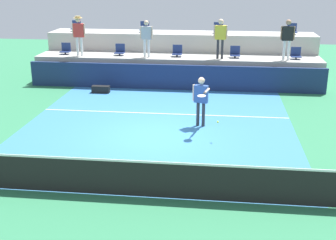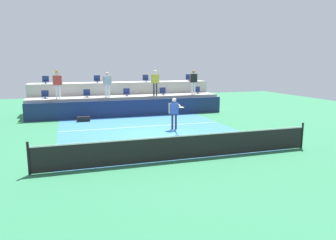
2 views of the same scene
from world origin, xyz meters
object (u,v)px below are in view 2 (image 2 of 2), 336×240
object	(u,v)px
stadium_chair_lower_left	(87,94)
spectator_leaning_on_rail	(194,80)
tennis_ball	(194,122)
spectator_with_hat	(57,81)
stadium_chair_upper_right	(146,79)
spectator_in_grey	(107,82)
spectator_in_white	(155,80)
equipment_bag	(83,119)
stadium_chair_upper_left	(97,80)
tennis_player	(174,110)
stadium_chair_lower_center	(127,93)
stadium_chair_lower_far_left	(45,95)
stadium_chair_lower_far_right	(198,91)
stadium_chair_lower_right	(163,92)
stadium_chair_upper_far_left	(46,80)
stadium_chair_upper_far_right	(189,78)

from	to	relation	value
stadium_chair_lower_left	spectator_leaning_on_rail	distance (m)	7.56
tennis_ball	spectator_leaning_on_rail	bearing A→B (deg)	67.85
spectator_with_hat	tennis_ball	bearing A→B (deg)	-47.18
stadium_chair_upper_right	spectator_in_grey	world-z (taller)	spectator_in_grey
spectator_in_white	equipment_bag	xyz separation A→B (m)	(-5.02, -1.78, -2.16)
stadium_chair_upper_left	tennis_player	distance (m)	8.59
spectator_in_white	spectator_leaning_on_rail	xyz separation A→B (m)	(2.88, 0.00, 0.01)
stadium_chair_lower_center	tennis_player	distance (m)	6.24
stadium_chair_lower_far_left	stadium_chair_lower_far_right	world-z (taller)	same
stadium_chair_lower_left	spectator_in_white	xyz separation A→B (m)	(4.62, -0.38, 0.85)
stadium_chair_lower_right	spectator_leaning_on_rail	xyz separation A→B (m)	(2.20, -0.38, 0.85)
stadium_chair_lower_left	stadium_chair_lower_far_right	size ratio (longest dim) A/B	1.00
stadium_chair_lower_center	stadium_chair_upper_far_left	bearing A→B (deg)	161.23
stadium_chair_lower_far_right	spectator_with_hat	size ratio (longest dim) A/B	0.29
tennis_player	tennis_ball	size ratio (longest dim) A/B	24.70
stadium_chair_lower_center	tennis_player	world-z (taller)	stadium_chair_lower_center
stadium_chair_lower_center	tennis_ball	distance (m)	7.67
stadium_chair_upper_left	stadium_chair_lower_far_left	bearing A→B (deg)	-152.65
stadium_chair_upper_left	tennis_player	size ratio (longest dim) A/B	0.31
equipment_bag	tennis_ball	bearing A→B (deg)	-45.73
stadium_chair_lower_far_right	equipment_bag	distance (m)	8.76
spectator_in_grey	spectator_in_white	xyz separation A→B (m)	(3.29, 0.00, 0.07)
stadium_chair_upper_far_left	spectator_in_white	size ratio (longest dim) A/B	0.30
stadium_chair_upper_left	stadium_chair_upper_far_right	bearing A→B (deg)	0.00
stadium_chair_lower_left	spectator_in_grey	distance (m)	1.58
stadium_chair_upper_right	tennis_ball	bearing A→B (deg)	-88.94
spectator_in_white	tennis_ball	bearing A→B (deg)	-89.67
stadium_chair_upper_right	tennis_player	bearing A→B (deg)	-93.02
stadium_chair_lower_far_left	tennis_ball	world-z (taller)	stadium_chair_lower_far_left
stadium_chair_upper_far_right	stadium_chair_lower_far_right	bearing A→B (deg)	-90.31
spectator_with_hat	spectator_in_white	distance (m)	6.42
stadium_chair_upper_far_right	stadium_chair_upper_far_left	bearing A→B (deg)	180.00
tennis_ball	equipment_bag	xyz separation A→B (m)	(-5.06, 5.19, -0.46)
tennis_player	spectator_with_hat	bearing A→B (deg)	135.98
stadium_chair_upper_right	equipment_bag	xyz separation A→B (m)	(-4.89, -3.97, -2.16)
stadium_chair_upper_far_left	stadium_chair_upper_right	bearing A→B (deg)	0.00
stadium_chair_lower_far_right	equipment_bag	bearing A→B (deg)	-165.51
stadium_chair_lower_far_right	spectator_in_white	world-z (taller)	spectator_in_white
stadium_chair_lower_far_right	tennis_ball	distance (m)	8.12
stadium_chair_lower_center	stadium_chair_lower_far_right	xyz separation A→B (m)	(5.31, 0.00, 0.00)
tennis_player	spectator_with_hat	size ratio (longest dim) A/B	0.93
stadium_chair_lower_left	tennis_player	distance (m)	7.32
stadium_chair_lower_far_left	stadium_chair_lower_right	world-z (taller)	same
stadium_chair_lower_left	stadium_chair_upper_far_left	distance (m)	3.29
stadium_chair_upper_left	stadium_chair_upper_right	bearing A→B (deg)	0.00
tennis_player	stadium_chair_lower_center	bearing A→B (deg)	102.99
stadium_chair_upper_right	equipment_bag	size ratio (longest dim) A/B	0.68
stadium_chair_upper_far_right	spectator_in_white	xyz separation A→B (m)	(-3.37, -2.18, -0.00)
spectator_in_grey	tennis_ball	distance (m)	7.90
spectator_with_hat	spectator_in_grey	bearing A→B (deg)	-0.00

